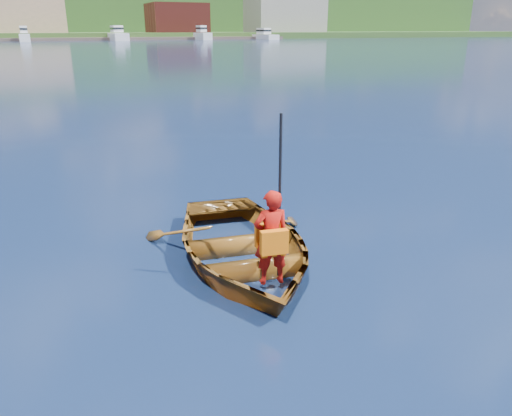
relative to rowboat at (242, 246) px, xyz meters
name	(u,v)px	position (x,y,z in m)	size (l,w,h in m)	color
ground	(209,247)	(-0.29, 0.63, -0.23)	(600.00, 600.00, 0.00)	#0C1C3E
rowboat	(242,246)	(0.00, 0.00, 0.00)	(3.09, 3.97, 0.75)	#68400A
child_paddler	(271,237)	(0.02, -0.91, 0.48)	(0.48, 0.38, 2.09)	red
shoreline	(25,10)	(-0.29, 237.24, 10.10)	(400.00, 140.00, 22.00)	#405F23
dock	(12,40)	(-5.38, 148.63, 0.17)	(160.01, 4.53, 0.80)	#52433D
marina_yachts	(4,36)	(-6.98, 143.96, 1.16)	(143.64, 13.57, 4.41)	white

